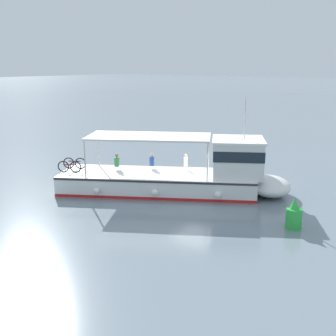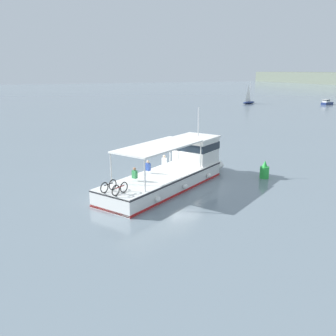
{
  "view_description": "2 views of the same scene",
  "coord_description": "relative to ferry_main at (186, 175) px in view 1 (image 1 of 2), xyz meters",
  "views": [
    {
      "loc": [
        18.88,
        12.96,
        7.05
      ],
      "look_at": [
        0.66,
        -1.52,
        1.4
      ],
      "focal_mm": 46.17,
      "sensor_mm": 36.0,
      "label": 1
    },
    {
      "loc": [
        23.67,
        -11.25,
        8.13
      ],
      "look_at": [
        0.66,
        -1.52,
        1.4
      ],
      "focal_mm": 39.25,
      "sensor_mm": 36.0,
      "label": 2
    }
  ],
  "objects": [
    {
      "name": "channel_buoy",
      "position": [
        1.39,
        6.85,
        -0.45
      ],
      "size": [
        0.7,
        0.7,
        1.4
      ],
      "color": "green",
      "rests_on": "ground"
    },
    {
      "name": "ferry_main",
      "position": [
        0.0,
        0.0,
        0.0
      ],
      "size": [
        9.36,
        12.42,
        5.32
      ],
      "color": "white",
      "rests_on": "ground"
    },
    {
      "name": "ground_plane",
      "position": [
        -0.12,
        0.65,
        -1.02
      ],
      "size": [
        400.0,
        400.0,
        0.0
      ],
      "primitive_type": "plane",
      "color": "slate"
    }
  ]
}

